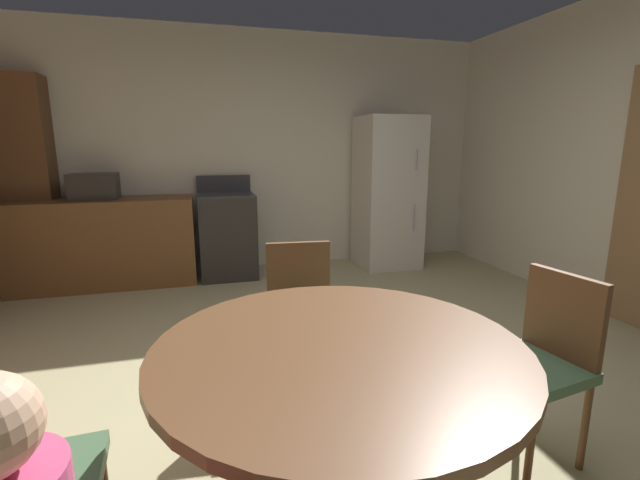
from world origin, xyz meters
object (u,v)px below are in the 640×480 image
oven_range (227,235)px  microwave (94,186)px  refrigerator (388,193)px  dining_table (339,384)px  chair_east (542,355)px  chair_north (301,308)px

oven_range → microwave: microwave is taller
oven_range → refrigerator: (1.88, -0.05, 0.41)m
dining_table → chair_east: (1.02, 0.17, -0.11)m
chair_north → microwave: bearing=-142.5°
oven_range → chair_east: oven_range is taller
refrigerator → chair_east: (-0.70, -3.30, -0.38)m
refrigerator → microwave: size_ratio=4.00×
microwave → chair_east: size_ratio=0.51×
dining_table → chair_north: (0.10, 1.03, -0.11)m
oven_range → chair_east: size_ratio=1.26×
dining_table → chair_east: bearing=9.2°
dining_table → chair_north: bearing=84.3°
oven_range → dining_table: size_ratio=0.86×
chair_north → chair_east: (0.92, -0.86, 0.00)m
oven_range → microwave: bearing=-179.8°
dining_table → refrigerator: bearing=63.5°
oven_range → dining_table: oven_range is taller
oven_range → chair_north: (0.26, -2.49, 0.03)m
oven_range → microwave: (-1.29, -0.00, 0.56)m
microwave → dining_table: (1.44, -3.52, -0.42)m
oven_range → chair_north: 2.50m
dining_table → oven_range: bearing=92.5°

